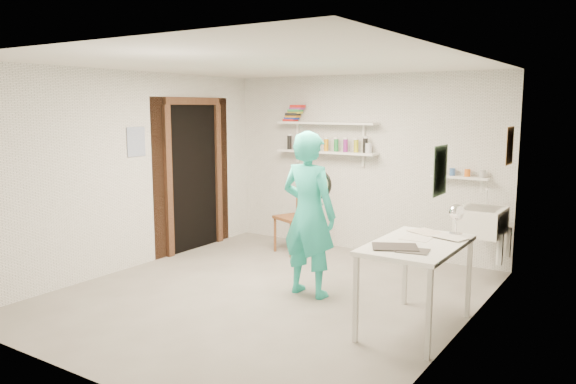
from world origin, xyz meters
The scene contains 27 objects.
floor centered at (0.00, 0.00, -0.01)m, with size 4.00×4.50×0.02m, color slate.
ceiling centered at (0.00, 0.00, 2.41)m, with size 4.00×4.50×0.02m, color silver.
wall_back centered at (0.00, 2.26, 1.20)m, with size 4.00×0.02×2.40m, color silver.
wall_front centered at (0.00, -2.26, 1.20)m, with size 4.00×0.02×2.40m, color silver.
wall_left centered at (-2.01, 0.00, 1.20)m, with size 0.02×4.50×2.40m, color silver.
wall_right centered at (2.01, 0.00, 1.20)m, with size 0.02×4.50×2.40m, color silver.
doorway_recess centered at (-1.99, 1.05, 1.00)m, with size 0.02×0.90×2.00m, color black.
corridor_box centered at (-2.70, 1.05, 1.05)m, with size 1.40×1.50×2.10m, color brown.
door_lintel centered at (-1.97, 1.05, 2.05)m, with size 0.06×1.05×0.10m, color brown.
door_jamb_near centered at (-1.97, 0.55, 1.00)m, with size 0.06×0.10×2.00m, color brown.
door_jamb_far centered at (-1.97, 1.55, 1.00)m, with size 0.06×0.10×2.00m, color brown.
shelf_lower centered at (-0.50, 2.13, 1.35)m, with size 1.50×0.22×0.03m, color white.
shelf_upper centered at (-0.50, 2.13, 1.75)m, with size 1.50×0.22×0.03m, color white.
ledge_shelf centered at (1.35, 2.17, 1.12)m, with size 0.70×0.14×0.03m, color white.
poster_left centered at (-1.99, 0.05, 1.55)m, with size 0.01×0.28×0.36m, color #334C7F.
poster_right_a centered at (1.99, 1.80, 1.55)m, with size 0.01×0.34×0.42m, color #995933.
poster_right_b centered at (1.99, -0.55, 1.50)m, with size 0.01×0.30×0.38m, color #3F724C.
belfast_sink centered at (1.75, 1.70, 0.70)m, with size 0.48×0.60×0.30m, color white.
man centered at (0.36, 0.24, 0.87)m, with size 0.63×0.41×1.73m, color #27C4AE.
wall_clock centered at (0.35, 0.46, 1.15)m, with size 0.31×0.31×0.04m, color beige.
wooden_chair centered at (-0.69, 1.62, 0.48)m, with size 0.45×0.43×0.97m, color brown.
work_table centered at (1.64, -0.03, 0.40)m, with size 0.71×1.19×0.79m, color white.
desk_lamp centered at (1.84, 0.44, 1.01)m, with size 0.15×0.15×0.15m, color silver.
spray_cans centered at (-0.50, 2.13, 1.45)m, with size 1.31×0.06×0.17m.
book_stack centered at (-1.03, 2.13, 1.88)m, with size 0.32×0.14×0.22m.
ledge_pots centered at (1.35, 2.17, 1.18)m, with size 0.48×0.07×0.09m.
papers centered at (1.64, -0.03, 0.80)m, with size 0.30×0.22×0.02m.
Camera 1 is at (3.32, -4.67, 1.97)m, focal length 35.00 mm.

